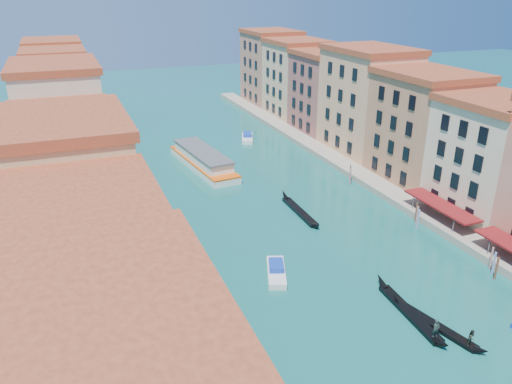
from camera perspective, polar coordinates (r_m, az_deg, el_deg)
left_bank_palazzos at (r=78.87m, az=-21.03°, el=4.95°), size 12.80×128.40×21.00m
right_bank_palazzos at (r=96.56m, az=14.48°, el=8.78°), size 12.80×128.40×21.00m
quay at (r=94.82m, az=9.98°, el=3.07°), size 4.00×140.00×1.00m
mooring_poles_right at (r=66.90m, az=23.83°, el=-6.42°), size 1.44×54.24×3.20m
vaporetto_far at (r=93.74m, az=-6.10°, el=3.71°), size 7.67×22.76×3.32m
gondola_fore at (r=55.13m, az=17.13°, el=-12.92°), size 1.84×13.18×2.63m
gondola_right at (r=54.10m, az=20.17°, el=-14.12°), size 3.64×11.42×2.31m
gondola_far at (r=75.00m, az=4.92°, el=-2.08°), size 1.45×13.56×1.92m
motorboat_mid at (r=59.34m, az=2.33°, el=-8.97°), size 4.15×6.78×1.34m
motorboat_far at (r=110.63m, az=-1.00°, el=6.27°), size 4.55×7.49×1.48m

